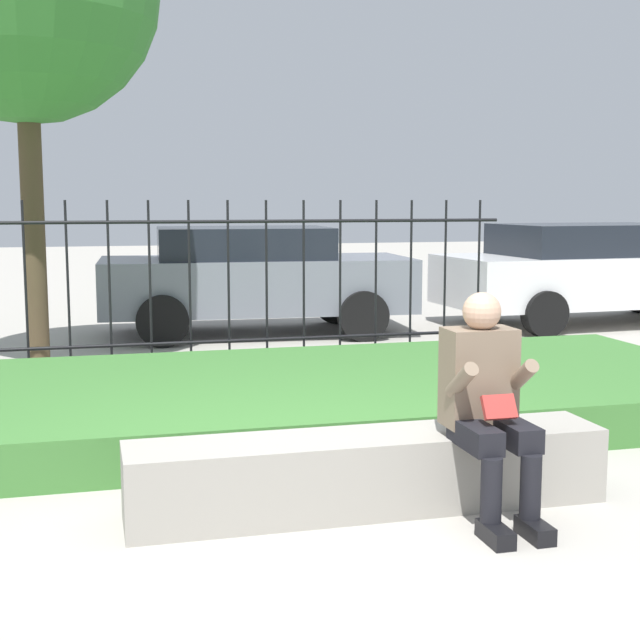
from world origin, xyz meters
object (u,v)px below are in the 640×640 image
Objects in this scene: stone_bench at (369,476)px; car_parked_right at (596,271)px; car_parked_center at (254,277)px; person_seated_reader at (487,398)px.

car_parked_right is at bearing 50.11° from stone_bench.
car_parked_right reaches higher than car_parked_center.
person_seated_reader is at bearing -86.51° from car_parked_center.
stone_bench is 0.60× the size of car_parked_right.
person_seated_reader reaches higher than stone_bench.
car_parked_center is at bearing 85.13° from stone_bench.
stone_bench is 0.67× the size of car_parked_center.
car_parked_right is 1.11× the size of car_parked_center.
car_parked_right is 4.80m from car_parked_center.
person_seated_reader is 0.31× the size of car_parked_center.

